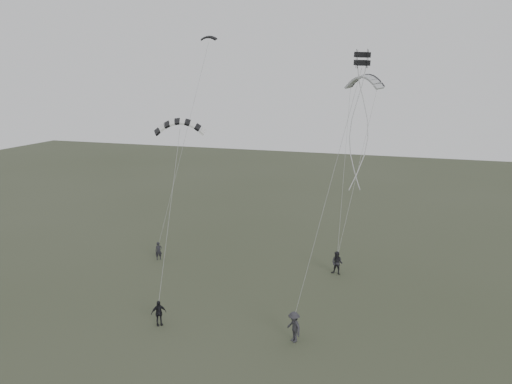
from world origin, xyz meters
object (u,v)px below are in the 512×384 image
(kite_pale_large, at_px, (364,76))
(kite_box, at_px, (362,59))
(flyer_far, at_px, (294,327))
(kite_dark_small, at_px, (209,37))
(kite_striped, at_px, (180,121))
(flyer_center, at_px, (159,313))
(flyer_right, at_px, (337,263))
(flyer_left, at_px, (159,251))

(kite_pale_large, bearing_deg, kite_box, -48.61)
(flyer_far, height_order, kite_dark_small, kite_dark_small)
(kite_dark_small, height_order, kite_striped, kite_dark_small)
(flyer_center, xyz_separation_m, kite_pale_large, (9.82, 17.67, 14.09))
(flyer_center, height_order, kite_striped, kite_striped)
(flyer_right, distance_m, flyer_far, 10.81)
(flyer_left, relative_size, kite_dark_small, 1.12)
(flyer_far, relative_size, kite_box, 2.48)
(kite_dark_small, distance_m, kite_striped, 11.05)
(flyer_left, xyz_separation_m, flyer_far, (13.84, -9.37, 0.17))
(kite_pale_large, bearing_deg, flyer_center, -83.05)
(kite_pale_large, relative_size, kite_striped, 1.05)
(flyer_left, height_order, flyer_far, flyer_far)
(flyer_left, distance_m, kite_box, 23.05)
(flyer_far, distance_m, kite_striped, 15.57)
(kite_pale_large, bearing_deg, flyer_left, -117.44)
(flyer_far, xyz_separation_m, kite_pale_large, (1.48, 17.02, 13.97))
(flyer_left, height_order, flyer_center, flyer_center)
(flyer_far, height_order, kite_box, kite_box)
(kite_pale_large, height_order, kite_striped, kite_pale_large)
(flyer_left, xyz_separation_m, flyer_center, (5.50, -10.02, 0.05))
(kite_striped, height_order, kite_box, kite_box)
(flyer_far, xyz_separation_m, kite_dark_small, (-11.14, 14.55, 17.16))
(kite_striped, bearing_deg, flyer_far, -53.16)
(kite_pale_large, bearing_deg, kite_dark_small, -132.90)
(flyer_right, bearing_deg, kite_dark_small, 174.54)
(flyer_left, xyz_separation_m, kite_dark_small, (2.69, 5.18, 17.33))
(flyer_left, relative_size, flyer_far, 0.82)
(flyer_far, height_order, kite_striped, kite_striped)
(flyer_center, bearing_deg, flyer_far, -37.48)
(flyer_far, bearing_deg, kite_dark_small, 171.38)
(kite_box, bearing_deg, flyer_right, 70.99)
(flyer_left, xyz_separation_m, kite_box, (16.54, -5.39, 15.12))
(kite_dark_small, xyz_separation_m, kite_striped, (1.59, -9.02, -6.18))
(flyer_far, xyz_separation_m, kite_striped, (-9.55, 5.52, 10.99))
(flyer_left, bearing_deg, kite_box, -52.86)
(kite_striped, bearing_deg, kite_pale_large, 23.06)
(flyer_far, bearing_deg, flyer_right, 129.79)
(kite_box, bearing_deg, kite_dark_small, 107.81)
(kite_box, bearing_deg, flyer_left, 127.11)
(flyer_right, distance_m, kite_pale_large, 15.32)
(flyer_right, relative_size, kite_dark_small, 1.36)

